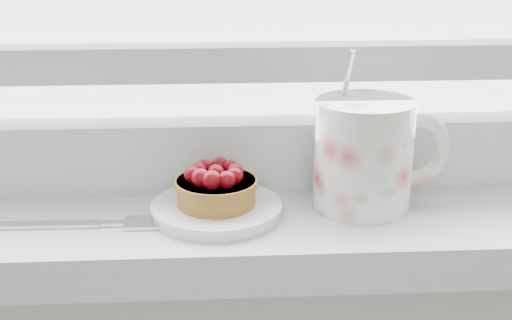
{
  "coord_description": "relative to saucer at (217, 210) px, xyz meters",
  "views": [
    {
      "loc": [
        -0.06,
        1.27,
        1.21
      ],
      "look_at": [
        -0.02,
        1.88,
        1.0
      ],
      "focal_mm": 50.0,
      "sensor_mm": 36.0,
      "label": 1
    }
  ],
  "objects": [
    {
      "name": "saucer",
      "position": [
        0.0,
        0.0,
        0.0
      ],
      "size": [
        0.12,
        0.12,
        0.01
      ],
      "primitive_type": "cylinder",
      "color": "white",
      "rests_on": "windowsill"
    },
    {
      "name": "raspberry_tart",
      "position": [
        -0.0,
        -0.0,
        0.02
      ],
      "size": [
        0.08,
        0.08,
        0.04
      ],
      "color": "brown",
      "rests_on": "saucer"
    },
    {
      "name": "floral_mug",
      "position": [
        0.14,
        0.02,
        0.05
      ],
      "size": [
        0.14,
        0.1,
        0.15
      ],
      "color": "silver",
      "rests_on": "windowsill"
    },
    {
      "name": "fork",
      "position": [
        -0.13,
        -0.02,
        -0.0
      ],
      "size": [
        0.22,
        0.03,
        0.0
      ],
      "color": "silver",
      "rests_on": "windowsill"
    }
  ]
}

